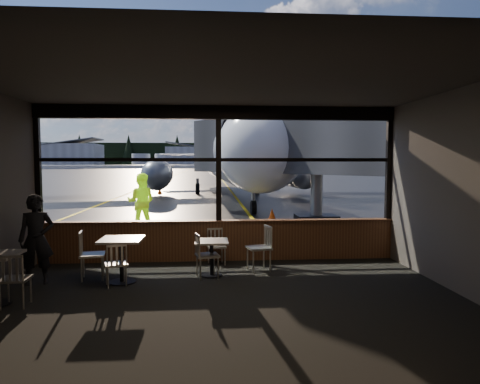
{
  "coord_description": "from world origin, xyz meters",
  "views": [
    {
      "loc": [
        -0.22,
        -9.65,
        2.25
      ],
      "look_at": [
        0.56,
        1.0,
        1.5
      ],
      "focal_mm": 32.0,
      "sensor_mm": 36.0,
      "label": 1
    }
  ],
  "objects": [
    {
      "name": "wall_back",
      "position": [
        0.0,
        -6.0,
        1.75
      ],
      "size": [
        8.0,
        0.04,
        3.5
      ],
      "primitive_type": "cube",
      "color": "#484039",
      "rests_on": "ground"
    },
    {
      "name": "mullion_right",
      "position": [
        3.95,
        0.0,
        2.2
      ],
      "size": [
        0.12,
        0.12,
        2.6
      ],
      "primitive_type": "cube",
      "color": "black",
      "rests_on": "ground"
    },
    {
      "name": "mullion_centre",
      "position": [
        0.0,
        0.0,
        2.2
      ],
      "size": [
        0.12,
        0.12,
        2.6
      ],
      "primitive_type": "cube",
      "color": "black",
      "rests_on": "ground"
    },
    {
      "name": "cafe_table_mid",
      "position": [
        -1.84,
        -1.68,
        0.42
      ],
      "size": [
        0.76,
        0.76,
        0.84
      ],
      "primitive_type": null,
      "color": "#9A958E",
      "rests_on": "carpet_floor"
    },
    {
      "name": "window_header",
      "position": [
        0.0,
        0.0,
        3.35
      ],
      "size": [
        8.0,
        0.18,
        0.3
      ],
      "primitive_type": "cube",
      "color": "black",
      "rests_on": "ground"
    },
    {
      "name": "jet_bridge",
      "position": [
        3.6,
        5.5,
        2.37
      ],
      "size": [
        8.89,
        10.87,
        4.74
      ],
      "primitive_type": null,
      "color": "#2A2A2C",
      "rests_on": "ground_plane"
    },
    {
      "name": "chair_near_n",
      "position": [
        -0.06,
        -0.4,
        0.4
      ],
      "size": [
        0.5,
        0.5,
        0.79
      ],
      "primitive_type": null,
      "rotation": [
        0.0,
        0.0,
        3.33
      ],
      "color": "#BCB6AA",
      "rests_on": "carpet_floor"
    },
    {
      "name": "fuel_tank_b",
      "position": [
        -20.0,
        182.0,
        3.0
      ],
      "size": [
        8.0,
        8.0,
        6.0
      ],
      "primitive_type": "cylinder",
      "color": "silver",
      "rests_on": "ground_plane"
    },
    {
      "name": "cafe_table_near",
      "position": [
        -0.17,
        -1.33,
        0.36
      ],
      "size": [
        0.65,
        0.65,
        0.71
      ],
      "primitive_type": null,
      "color": "gray",
      "rests_on": "carpet_floor"
    },
    {
      "name": "carpet_floor",
      "position": [
        0.0,
        -3.0,
        0.01
      ],
      "size": [
        8.0,
        6.0,
        0.01
      ],
      "primitive_type": "cube",
      "color": "black",
      "rests_on": "ground"
    },
    {
      "name": "ceiling",
      "position": [
        0.0,
        -3.0,
        3.5
      ],
      "size": [
        8.0,
        6.0,
        0.04
      ],
      "primitive_type": "cube",
      "color": "#38332D",
      "rests_on": "ground"
    },
    {
      "name": "hangar_left",
      "position": [
        -70.0,
        180.0,
        5.5
      ],
      "size": [
        45.0,
        18.0,
        11.0
      ],
      "primitive_type": null,
      "color": "silver",
      "rests_on": "ground_plane"
    },
    {
      "name": "chair_left_s",
      "position": [
        -3.22,
        -2.91,
        0.43
      ],
      "size": [
        0.5,
        0.5,
        0.86
      ],
      "primitive_type": null,
      "rotation": [
        0.0,
        0.0,
        0.07
      ],
      "color": "#AAA499",
      "rests_on": "carpet_floor"
    },
    {
      "name": "hangar_right",
      "position": [
        60.0,
        178.0,
        6.0
      ],
      "size": [
        50.0,
        20.0,
        12.0
      ],
      "primitive_type": null,
      "color": "silver",
      "rests_on": "ground_plane"
    },
    {
      "name": "cone_nose",
      "position": [
        2.14,
        6.19,
        0.25
      ],
      "size": [
        0.36,
        0.36,
        0.51
      ],
      "primitive_type": "cone",
      "color": "orange",
      "rests_on": "ground_plane"
    },
    {
      "name": "window_sill",
      "position": [
        0.0,
        0.0,
        0.45
      ],
      "size": [
        8.0,
        0.28,
        0.9
      ],
      "primitive_type": "cube",
      "color": "#512C18",
      "rests_on": "ground"
    },
    {
      "name": "ground_crew",
      "position": [
        -2.44,
        4.49,
        0.94
      ],
      "size": [
        0.95,
        0.76,
        1.89
      ],
      "primitive_type": "imported",
      "rotation": [
        0.0,
        0.0,
        3.09
      ],
      "color": "#BFF219",
      "rests_on": "ground_plane"
    },
    {
      "name": "cone_wing",
      "position": [
        -3.69,
        20.87,
        0.23
      ],
      "size": [
        0.33,
        0.33,
        0.46
      ],
      "primitive_type": "cone",
      "color": "#E25607",
      "rests_on": "ground_plane"
    },
    {
      "name": "hangar_mid",
      "position": [
        0.0,
        185.0,
        5.0
      ],
      "size": [
        38.0,
        15.0,
        10.0
      ],
      "primitive_type": null,
      "color": "silver",
      "rests_on": "ground_plane"
    },
    {
      "name": "treeline",
      "position": [
        0.0,
        210.0,
        6.0
      ],
      "size": [
        360.0,
        3.0,
        12.0
      ],
      "primitive_type": "cube",
      "color": "black",
      "rests_on": "ground_plane"
    },
    {
      "name": "passenger",
      "position": [
        -3.38,
        -1.65,
        0.83
      ],
      "size": [
        0.69,
        0.55,
        1.66
      ],
      "primitive_type": "imported",
      "rotation": [
        0.0,
        0.0,
        0.28
      ],
      "color": "black",
      "rests_on": "carpet_floor"
    },
    {
      "name": "mullion_left",
      "position": [
        -3.95,
        0.0,
        2.2
      ],
      "size": [
        0.12,
        0.12,
        2.6
      ],
      "primitive_type": "cube",
      "color": "black",
      "rests_on": "ground"
    },
    {
      "name": "window_transom",
      "position": [
        0.0,
        0.0,
        2.3
      ],
      "size": [
        8.0,
        0.1,
        0.08
      ],
      "primitive_type": "cube",
      "color": "black",
      "rests_on": "ground"
    },
    {
      "name": "chair_mid_w",
      "position": [
        -2.45,
        -1.4,
        0.47
      ],
      "size": [
        0.6,
        0.6,
        0.94
      ],
      "primitive_type": null,
      "rotation": [
        0.0,
        0.0,
        -1.39
      ],
      "color": "#B3AFA2",
      "rests_on": "carpet_floor"
    },
    {
      "name": "ground_plane",
      "position": [
        0.0,
        120.0,
        0.0
      ],
      "size": [
        520.0,
        520.0,
        0.0
      ],
      "primitive_type": "plane",
      "color": "black",
      "rests_on": "ground"
    },
    {
      "name": "wall_right",
      "position": [
        4.0,
        -3.0,
        1.75
      ],
      "size": [
        0.04,
        6.0,
        3.5
      ],
      "primitive_type": "cube",
      "color": "#484039",
      "rests_on": "ground"
    },
    {
      "name": "fuel_tank_a",
      "position": [
        -30.0,
        182.0,
        3.0
      ],
      "size": [
        8.0,
        8.0,
        6.0
      ],
      "primitive_type": "cylinder",
      "color": "silver",
      "rests_on": "ground_plane"
    },
    {
      "name": "chair_mid_s",
      "position": [
        -1.9,
        -1.9,
        0.4
      ],
      "size": [
        0.55,
        0.55,
        0.8
      ],
      "primitive_type": null,
      "rotation": [
        0.0,
        0.0,
        0.3
      ],
      "color": "#B9B4A7",
      "rests_on": "carpet_floor"
    },
    {
      "name": "fuel_tank_c",
      "position": [
        -10.0,
        182.0,
        3.0
      ],
      "size": [
        8.0,
        8.0,
        6.0
      ],
      "primitive_type": "cylinder",
      "color": "silver",
      "rests_on": "ground_plane"
    },
    {
      "name": "chair_near_w",
      "position": [
        -0.26,
        -1.49,
        0.44
      ],
      "size": [
        0.58,
        0.58,
        0.88
      ],
      "primitive_type": null,
      "rotation": [
        0.0,
        0.0,
        -1.35
      ],
      "color": "#ACA79B",
      "rests_on": "carpet_floor"
    },
    {
      "name": "chair_near_e",
      "position": [
        0.8,
        -0.99,
        0.47
      ],
      "size": [
        0.62,
        0.62,
        0.94
      ],
      "primitive_type": null,
      "rotation": [
        0.0,
        0.0,
        1.8
      ],
      "color": "beige",
      "rests_on": "carpet_floor"
    },
    {
      "name": "airliner",
      "position": [
        1.15,
        19.85,
        5.06
      ],
      "size": [
        29.29,
        34.52,
        10.12
      ],
      "primitive_type": null,
      "rotation": [
        0.0,
        0.0,
        0.05
      ],
      "color": "white",
      "rests_on": "ground_plane"
    }
  ]
}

